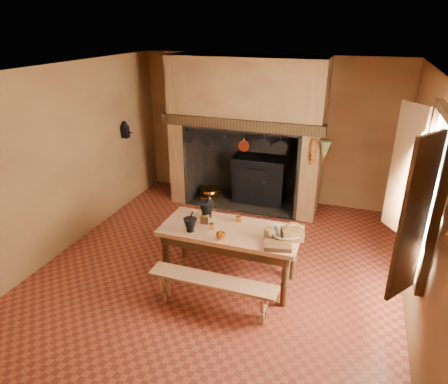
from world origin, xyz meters
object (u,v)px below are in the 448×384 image
bench_front (213,287)px  mixing_bowl (286,235)px  wicker_basket (292,234)px  coffee_grinder (205,219)px  iron_range (260,179)px  work_table (230,237)px

bench_front → mixing_bowl: size_ratio=4.59×
wicker_basket → coffee_grinder: bearing=153.5°
iron_range → work_table: size_ratio=0.86×
iron_range → mixing_bowl: 2.88m
work_table → coffee_grinder: (-0.38, 0.05, 0.19)m
coffee_grinder → wicker_basket: 1.21m
iron_range → bench_front: size_ratio=0.99×
iron_range → coffee_grinder: iron_range is taller
coffee_grinder → bench_front: bearing=-71.4°
work_table → wicker_basket: size_ratio=5.85×
iron_range → work_table: 2.70m
iron_range → coffee_grinder: (-0.11, -2.63, 0.38)m
mixing_bowl → bench_front: bearing=-137.5°
bench_front → mixing_bowl: bearing=42.5°
mixing_bowl → wicker_basket: 0.09m
iron_range → mixing_bowl: (1.01, -2.67, 0.36)m
bench_front → wicker_basket: bearing=38.8°
iron_range → work_table: (0.27, -2.68, 0.19)m
iron_range → wicker_basket: bearing=-67.9°
bench_front → iron_range: bearing=94.5°
work_table → mixing_bowl: mixing_bowl is taller
bench_front → mixing_bowl: 1.13m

